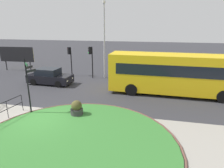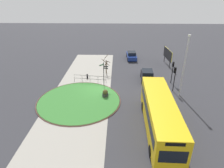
{
  "view_description": "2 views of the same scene",
  "coord_description": "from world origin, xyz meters",
  "px_view_note": "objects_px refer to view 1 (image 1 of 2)",
  "views": [
    {
      "loc": [
        6.71,
        -9.77,
        5.6
      ],
      "look_at": [
        3.88,
        2.85,
        1.71
      ],
      "focal_mm": 31.65,
      "sensor_mm": 36.0,
      "label": 1
    },
    {
      "loc": [
        23.7,
        2.55,
        12.43
      ],
      "look_at": [
        2.79,
        1.93,
        2.26
      ],
      "focal_mm": 30.88,
      "sensor_mm": 36.0,
      "label": 2
    }
  ],
  "objects_px": {
    "bus_yellow": "(176,74)",
    "planter_near_signpost": "(77,109)",
    "signpost_directional": "(28,82)",
    "billboard_left": "(17,55)",
    "traffic_light_near": "(70,55)",
    "lamppost_tall": "(104,38)",
    "car_near_lane": "(50,77)",
    "traffic_light_far": "(91,55)"
  },
  "relations": [
    {
      "from": "signpost_directional",
      "to": "traffic_light_far",
      "type": "xyz_separation_m",
      "value": [
        0.95,
        9.5,
        0.33
      ]
    },
    {
      "from": "traffic_light_far",
      "to": "planter_near_signpost",
      "type": "bearing_deg",
      "value": 95.77
    },
    {
      "from": "car_near_lane",
      "to": "planter_near_signpost",
      "type": "height_order",
      "value": "car_near_lane"
    },
    {
      "from": "bus_yellow",
      "to": "lamppost_tall",
      "type": "distance_m",
      "value": 8.57
    },
    {
      "from": "planter_near_signpost",
      "to": "billboard_left",
      "type": "bearing_deg",
      "value": 139.15
    },
    {
      "from": "billboard_left",
      "to": "planter_near_signpost",
      "type": "distance_m",
      "value": 16.32
    },
    {
      "from": "signpost_directional",
      "to": "traffic_light_near",
      "type": "xyz_separation_m",
      "value": [
        -1.65,
        9.92,
        0.22
      ]
    },
    {
      "from": "traffic_light_far",
      "to": "lamppost_tall",
      "type": "height_order",
      "value": "lamppost_tall"
    },
    {
      "from": "traffic_light_far",
      "to": "signpost_directional",
      "type": "bearing_deg",
      "value": 77.4
    },
    {
      "from": "traffic_light_near",
      "to": "traffic_light_far",
      "type": "bearing_deg",
      "value": -176.97
    },
    {
      "from": "car_near_lane",
      "to": "bus_yellow",
      "type": "bearing_deg",
      "value": 0.14
    },
    {
      "from": "traffic_light_far",
      "to": "lamppost_tall",
      "type": "xyz_separation_m",
      "value": [
        1.35,
        0.57,
        1.76
      ]
    },
    {
      "from": "bus_yellow",
      "to": "planter_near_signpost",
      "type": "height_order",
      "value": "bus_yellow"
    },
    {
      "from": "traffic_light_near",
      "to": "lamppost_tall",
      "type": "xyz_separation_m",
      "value": [
        3.95,
        0.15,
        1.87
      ]
    },
    {
      "from": "bus_yellow",
      "to": "planter_near_signpost",
      "type": "relative_size",
      "value": 10.6
    },
    {
      "from": "signpost_directional",
      "to": "planter_near_signpost",
      "type": "relative_size",
      "value": 3.6
    },
    {
      "from": "signpost_directional",
      "to": "car_near_lane",
      "type": "distance_m",
      "value": 6.98
    },
    {
      "from": "billboard_left",
      "to": "bus_yellow",
      "type": "bearing_deg",
      "value": -18.86
    },
    {
      "from": "bus_yellow",
      "to": "traffic_light_far",
      "type": "bearing_deg",
      "value": 158.41
    },
    {
      "from": "lamppost_tall",
      "to": "billboard_left",
      "type": "xyz_separation_m",
      "value": [
        -11.58,
        0.9,
        -2.23
      ]
    },
    {
      "from": "billboard_left",
      "to": "planter_near_signpost",
      "type": "height_order",
      "value": "billboard_left"
    },
    {
      "from": "traffic_light_near",
      "to": "lamppost_tall",
      "type": "distance_m",
      "value": 4.37
    },
    {
      "from": "traffic_light_near",
      "to": "signpost_directional",
      "type": "bearing_deg",
      "value": 111.66
    },
    {
      "from": "car_near_lane",
      "to": "billboard_left",
      "type": "height_order",
      "value": "billboard_left"
    },
    {
      "from": "car_near_lane",
      "to": "traffic_light_near",
      "type": "bearing_deg",
      "value": 81.89
    },
    {
      "from": "bus_yellow",
      "to": "car_near_lane",
      "type": "relative_size",
      "value": 2.5
    },
    {
      "from": "bus_yellow",
      "to": "lamppost_tall",
      "type": "bearing_deg",
      "value": 151.04
    },
    {
      "from": "traffic_light_near",
      "to": "billboard_left",
      "type": "height_order",
      "value": "traffic_light_near"
    },
    {
      "from": "signpost_directional",
      "to": "bus_yellow",
      "type": "xyz_separation_m",
      "value": [
        9.39,
        5.95,
        -0.37
      ]
    },
    {
      "from": "car_near_lane",
      "to": "planter_near_signpost",
      "type": "bearing_deg",
      "value": -46.39
    },
    {
      "from": "car_near_lane",
      "to": "traffic_light_far",
      "type": "bearing_deg",
      "value": 45.81
    },
    {
      "from": "car_near_lane",
      "to": "lamppost_tall",
      "type": "height_order",
      "value": "lamppost_tall"
    },
    {
      "from": "bus_yellow",
      "to": "signpost_directional",
      "type": "bearing_deg",
      "value": -146.43
    },
    {
      "from": "traffic_light_far",
      "to": "car_near_lane",
      "type": "bearing_deg",
      "value": 36.44
    },
    {
      "from": "traffic_light_far",
      "to": "billboard_left",
      "type": "bearing_deg",
      "value": -15.1
    },
    {
      "from": "traffic_light_far",
      "to": "lamppost_tall",
      "type": "bearing_deg",
      "value": -163.8
    },
    {
      "from": "signpost_directional",
      "to": "billboard_left",
      "type": "height_order",
      "value": "signpost_directional"
    },
    {
      "from": "car_near_lane",
      "to": "billboard_left",
      "type": "relative_size",
      "value": 0.96
    },
    {
      "from": "traffic_light_far",
      "to": "planter_near_signpost",
      "type": "distance_m",
      "value": 9.59
    },
    {
      "from": "bus_yellow",
      "to": "billboard_left",
      "type": "xyz_separation_m",
      "value": [
        -18.68,
        5.03,
        0.23
      ]
    },
    {
      "from": "traffic_light_near",
      "to": "bus_yellow",
      "type": "bearing_deg",
      "value": 172.46
    },
    {
      "from": "car_near_lane",
      "to": "lamppost_tall",
      "type": "bearing_deg",
      "value": 40.86
    }
  ]
}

